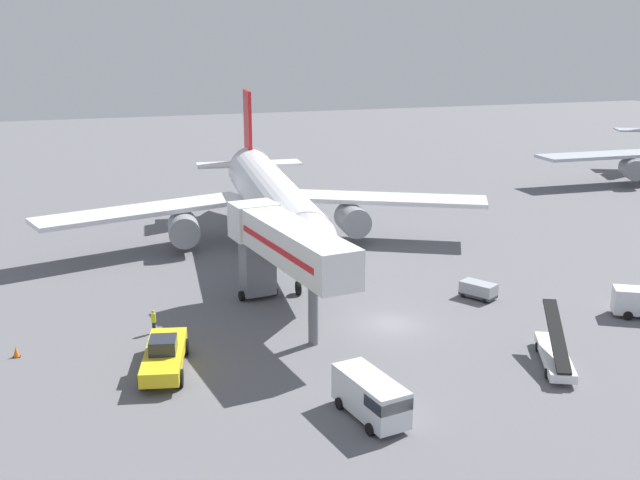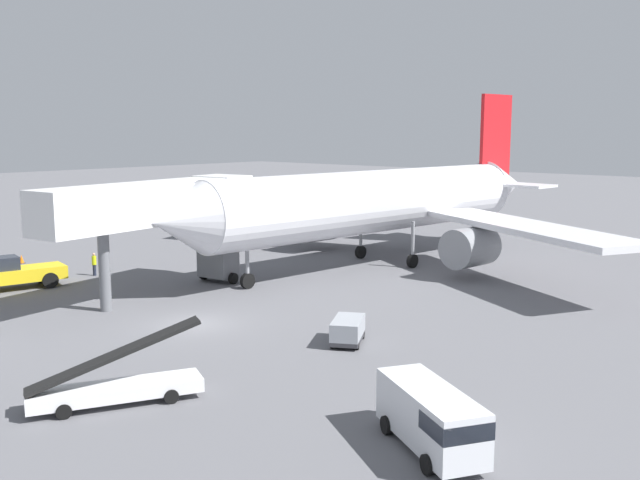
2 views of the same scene
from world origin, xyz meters
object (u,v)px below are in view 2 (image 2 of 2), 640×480
baggage_cart_mid_right (348,330)px  safety_cone_alpha (21,259)px  jet_bridge (164,209)px  belt_loader_truck (116,386)px  pushback_tug (9,274)px  ground_crew_worker_foreground (94,264)px  airplane_at_gate (382,202)px  service_van_outer_right (432,417)px

baggage_cart_mid_right → safety_cone_alpha: baggage_cart_mid_right is taller
jet_bridge → belt_loader_truck: 20.15m
pushback_tug → belt_loader_truck: 24.92m
jet_bridge → pushback_tug: jet_bridge is taller
belt_loader_truck → ground_crew_worker_foreground: 27.42m
baggage_cart_mid_right → ground_crew_worker_foreground: 25.62m
airplane_at_gate → safety_cone_alpha: size_ratio=62.69×
airplane_at_gate → safety_cone_alpha: (-22.64, -19.65, -4.76)m
airplane_at_gate → ground_crew_worker_foreground: airplane_at_gate is taller
jet_bridge → service_van_outer_right: size_ratio=3.08×
belt_loader_truck → baggage_cart_mid_right: size_ratio=2.18×
pushback_tug → belt_loader_truck: belt_loader_truck is taller
pushback_tug → ground_crew_worker_foreground: 6.53m
airplane_at_gate → safety_cone_alpha: 30.35m
service_van_outer_right → baggage_cart_mid_right: bearing=142.2°
pushback_tug → baggage_cart_mid_right: (25.68, 5.65, -0.34)m
airplane_at_gate → belt_loader_truck: 33.84m
airplane_at_gate → jet_bridge: airplane_at_gate is taller
airplane_at_gate → baggage_cart_mid_right: bearing=-58.0°
airplane_at_gate → safety_cone_alpha: bearing=-139.0°
jet_bridge → belt_loader_truck: size_ratio=2.46×
airplane_at_gate → service_van_outer_right: (22.23, -27.17, -3.87)m
service_van_outer_right → safety_cone_alpha: bearing=170.5°
airplane_at_gate → belt_loader_truck: (10.29, -31.95, -4.35)m
pushback_tug → baggage_cart_mid_right: 26.30m
pushback_tug → safety_cone_alpha: 10.47m
pushback_tug → service_van_outer_right: bearing=-3.6°
pushback_tug → service_van_outer_right: (35.85, -2.25, 0.17)m
pushback_tug → ground_crew_worker_foreground: pushback_tug is taller
airplane_at_gate → jet_bridge: (-4.06, -18.73, 0.69)m
jet_bridge → ground_crew_worker_foreground: bearing=178.0°
airplane_at_gate → ground_crew_worker_foreground: (-13.54, -18.39, -4.19)m
jet_bridge → safety_cone_alpha: bearing=-177.2°
pushback_tug → baggage_cart_mid_right: bearing=12.4°
service_van_outer_right → airplane_at_gate: bearing=129.3°
baggage_cart_mid_right → safety_cone_alpha: bearing=-179.4°
service_van_outer_right → baggage_cart_mid_right: 12.89m
jet_bridge → pushback_tug: 12.34m
airplane_at_gate → pushback_tug: bearing=-118.7°
belt_loader_truck → baggage_cart_mid_right: 12.80m
ground_crew_worker_foreground → safety_cone_alpha: bearing=-172.1°
ground_crew_worker_foreground → safety_cone_alpha: ground_crew_worker_foreground is taller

